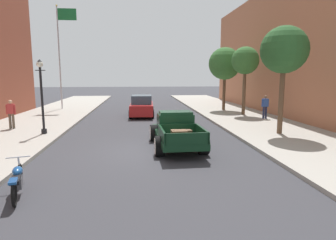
# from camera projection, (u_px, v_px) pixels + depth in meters

# --- Properties ---
(ground_plane) EXTENTS (140.00, 140.00, 0.00)m
(ground_plane) POSITION_uv_depth(u_px,v_px,m) (150.00, 150.00, 12.43)
(ground_plane) COLOR #333338
(sidewalk_right) EXTENTS (5.50, 64.00, 0.15)m
(sidewalk_right) POSITION_uv_depth(u_px,v_px,m) (310.00, 145.00, 13.16)
(sidewalk_right) COLOR #9E998E
(sidewalk_right) RESTS_ON ground
(hotrod_truck_dark_green) EXTENTS (2.29, 4.98, 1.58)m
(hotrod_truck_dark_green) POSITION_uv_depth(u_px,v_px,m) (176.00, 129.00, 13.16)
(hotrod_truck_dark_green) COLOR black
(hotrod_truck_dark_green) RESTS_ON ground
(motorcycle_parked) EXTENTS (0.79, 2.06, 0.93)m
(motorcycle_parked) POSITION_uv_depth(u_px,v_px,m) (17.00, 180.00, 7.71)
(motorcycle_parked) COLOR black
(motorcycle_parked) RESTS_ON ground
(car_background_red) EXTENTS (1.98, 4.36, 1.65)m
(car_background_red) POSITION_uv_depth(u_px,v_px,m) (142.00, 106.00, 22.75)
(car_background_red) COLOR #AD1E1E
(car_background_red) RESTS_ON ground
(pedestrian_sidewalk_left) EXTENTS (0.53, 0.22, 1.65)m
(pedestrian_sidewalk_left) POSITION_uv_depth(u_px,v_px,m) (11.00, 112.00, 16.58)
(pedestrian_sidewalk_left) COLOR brown
(pedestrian_sidewalk_left) RESTS_ON sidewalk_left
(pedestrian_sidewalk_right) EXTENTS (0.53, 0.22, 1.65)m
(pedestrian_sidewalk_right) POSITION_uv_depth(u_px,v_px,m) (265.00, 105.00, 20.39)
(pedestrian_sidewalk_right) COLOR #232847
(pedestrian_sidewalk_right) RESTS_ON sidewalk_right
(street_lamp_near) EXTENTS (0.50, 0.32, 3.85)m
(street_lamp_near) POSITION_uv_depth(u_px,v_px,m) (41.00, 91.00, 14.95)
(street_lamp_near) COLOR black
(street_lamp_near) RESTS_ON sidewalk_left
(flagpole) EXTENTS (1.74, 0.16, 9.16)m
(flagpole) POSITION_uv_depth(u_px,v_px,m) (61.00, 46.00, 25.88)
(flagpole) COLOR #B2B2B7
(flagpole) RESTS_ON sidewalk_left
(street_tree_nearest) EXTENTS (2.40, 2.40, 5.52)m
(street_tree_nearest) POSITION_uv_depth(u_px,v_px,m) (284.00, 51.00, 14.68)
(street_tree_nearest) COLOR brown
(street_tree_nearest) RESTS_ON sidewalk_right
(street_tree_second) EXTENTS (2.09, 2.09, 5.20)m
(street_tree_second) POSITION_uv_depth(u_px,v_px,m) (245.00, 61.00, 22.10)
(street_tree_second) COLOR brown
(street_tree_second) RESTS_ON sidewalk_right
(street_tree_third) EXTENTS (2.80, 2.80, 5.45)m
(street_tree_third) POSITION_uv_depth(u_px,v_px,m) (225.00, 64.00, 25.22)
(street_tree_third) COLOR brown
(street_tree_third) RESTS_ON sidewalk_right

